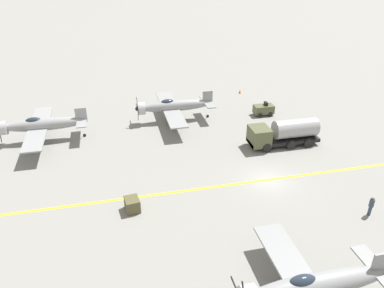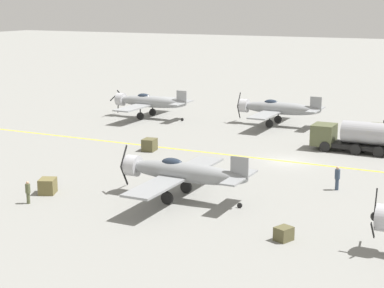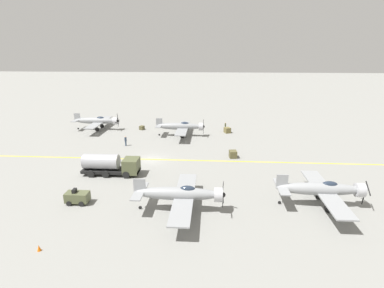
{
  "view_description": "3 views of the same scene",
  "coord_description": "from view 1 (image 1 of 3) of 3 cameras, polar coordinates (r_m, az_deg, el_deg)",
  "views": [
    {
      "loc": [
        -27.88,
        13.95,
        19.99
      ],
      "look_at": [
        4.06,
        6.62,
        2.61
      ],
      "focal_mm": 35.0,
      "sensor_mm": 36.0,
      "label": 1
    },
    {
      "loc": [
        -53.62,
        -16.97,
        13.99
      ],
      "look_at": [
        -3.5,
        7.77,
        1.53
      ],
      "focal_mm": 60.0,
      "sensor_mm": 36.0,
      "label": 2
    },
    {
      "loc": [
        44.83,
        9.52,
        16.86
      ],
      "look_at": [
        1.95,
        6.67,
        3.36
      ],
      "focal_mm": 28.0,
      "sensor_mm": 36.0,
      "label": 3
    }
  ],
  "objects": [
    {
      "name": "ground_plane",
      "position": [
        37.04,
        11.51,
        -5.38
      ],
      "size": [
        400.0,
        400.0,
        0.0
      ],
      "primitive_type": "plane",
      "color": "gray"
    },
    {
      "name": "taxiway_stripe",
      "position": [
        37.03,
        11.51,
        -5.37
      ],
      "size": [
        0.3,
        160.0,
        0.01
      ],
      "primitive_type": "cube",
      "color": "yellow",
      "rests_on": "ground"
    },
    {
      "name": "airplane_mid_right",
      "position": [
        47.79,
        -2.88,
        5.79
      ],
      "size": [
        12.0,
        9.98,
        3.65
      ],
      "rotation": [
        0.0,
        0.0,
        -0.11
      ],
      "color": "gray",
      "rests_on": "ground"
    },
    {
      "name": "airplane_mid_left",
      "position": [
        24.98,
        17.88,
        -19.89
      ],
      "size": [
        12.0,
        9.98,
        3.65
      ],
      "rotation": [
        0.0,
        0.0,
        -0.19
      ],
      "color": "gray",
      "rests_on": "ground"
    },
    {
      "name": "airplane_far_right",
      "position": [
        45.89,
        -22.01,
        2.73
      ],
      "size": [
        12.0,
        9.98,
        3.65
      ],
      "rotation": [
        0.0,
        0.0,
        -0.26
      ],
      "color": "gray",
      "rests_on": "ground"
    },
    {
      "name": "fuel_tanker",
      "position": [
        43.1,
        13.81,
        1.68
      ],
      "size": [
        2.68,
        8.0,
        2.98
      ],
      "color": "black",
      "rests_on": "ground"
    },
    {
      "name": "tow_tractor",
      "position": [
        50.82,
        10.86,
        5.22
      ],
      "size": [
        1.57,
        2.6,
        1.79
      ],
      "color": "#515638",
      "rests_on": "ground"
    },
    {
      "name": "ground_crew_inspecting",
      "position": [
        34.74,
        25.64,
        -8.38
      ],
      "size": [
        0.4,
        0.4,
        1.84
      ],
      "color": "#334256",
      "rests_on": "ground"
    },
    {
      "name": "supply_crate_by_tanker",
      "position": [
        32.55,
        -9.09,
        -9.09
      ],
      "size": [
        1.53,
        1.33,
        1.16
      ],
      "primitive_type": "cube",
      "rotation": [
        0.0,
        0.0,
        0.13
      ],
      "color": "brown",
      "rests_on": "ground"
    },
    {
      "name": "traffic_cone",
      "position": [
        58.3,
        7.31,
        7.94
      ],
      "size": [
        0.36,
        0.36,
        0.55
      ],
      "primitive_type": "cone",
      "color": "orange",
      "rests_on": "ground"
    }
  ]
}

